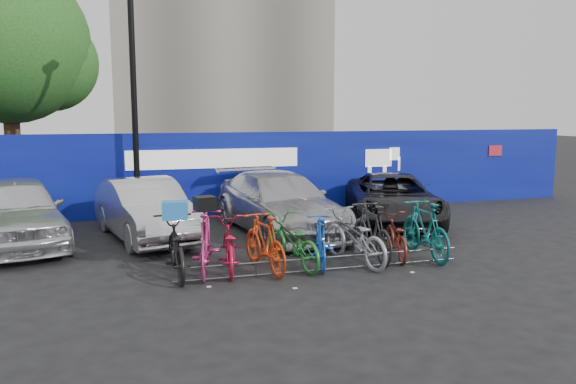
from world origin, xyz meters
name	(u,v)px	position (x,y,z in m)	size (l,w,h in m)	color
ground	(313,264)	(0.00, 0.00, 0.00)	(100.00, 100.00, 0.00)	black
hoarding	(248,173)	(0.01, 6.00, 1.20)	(22.00, 0.18, 2.40)	#090D82
tree	(14,47)	(-6.77, 10.06, 5.07)	(5.40, 5.20, 7.80)	#382314
lamppost	(134,101)	(-3.20, 5.40, 3.27)	(0.25, 0.50, 6.11)	black
bike_rack	(323,264)	(0.00, -0.60, 0.16)	(5.60, 0.03, 0.30)	#595B60
car_0	(16,212)	(-5.89, 3.28, 0.79)	(1.87, 4.64, 1.58)	silver
car_1	(145,209)	(-3.09, 3.24, 0.71)	(1.50, 4.30, 1.42)	#AEAEB2
car_2	(280,203)	(0.17, 3.08, 0.74)	(2.07, 5.10, 1.48)	#B3B3B8
car_3	(393,199)	(3.38, 3.26, 0.67)	(2.21, 4.79, 1.33)	black
bike_0	(176,247)	(-2.67, -0.06, 0.53)	(0.71, 2.03, 1.07)	black
bike_1	(206,242)	(-2.12, -0.03, 0.59)	(0.56, 1.98, 1.19)	#C12D74
bike_2	(228,245)	(-1.69, -0.02, 0.49)	(0.66, 1.88, 0.99)	#B21132
bike_3	(265,243)	(-1.04, -0.23, 0.55)	(0.52, 1.84, 1.10)	red
bike_4	(292,242)	(-0.46, -0.11, 0.51)	(0.67, 1.92, 1.01)	#23772E
bike_5	(321,241)	(0.08, -0.22, 0.50)	(0.47, 1.67, 1.00)	blue
bike_6	(354,238)	(0.78, -0.22, 0.53)	(0.71, 2.02, 1.06)	#93959B
bike_7	(372,232)	(1.25, -0.04, 0.59)	(0.55, 1.95, 1.17)	#27272A
bike_8	(396,237)	(1.79, -0.03, 0.45)	(0.59, 1.71, 0.90)	maroon
bike_9	(425,230)	(2.36, -0.22, 0.60)	(0.56, 1.99, 1.20)	#106A6B
cargo_crate	(175,210)	(-2.67, -0.06, 1.23)	(0.45, 0.34, 0.32)	blue
cargo_topcase	(205,203)	(-2.12, -0.03, 1.32)	(0.36, 0.32, 0.26)	black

